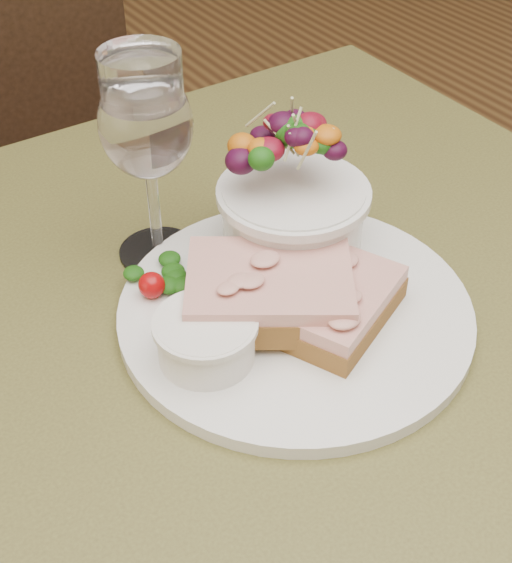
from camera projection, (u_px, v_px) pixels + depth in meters
cafe_table at (273, 416)px, 0.69m from camera, size 0.80×0.80×0.75m
chair_far at (0, 285)px, 1.37m from camera, size 0.43×0.43×0.90m
dinner_plate at (295, 311)px, 0.63m from camera, size 0.29×0.29×0.01m
sandwich_front at (333, 302)px, 0.61m from camera, size 0.13×0.12×0.03m
sandwich_back at (269, 291)px, 0.60m from camera, size 0.16×0.15×0.03m
ramekin at (206, 337)px, 0.57m from camera, size 0.07×0.07×0.04m
salad_bowl at (294, 190)px, 0.65m from camera, size 0.12×0.12×0.13m
garnish at (159, 280)px, 0.64m from camera, size 0.05×0.04×0.02m
wine_glass at (146, 131)px, 0.62m from camera, size 0.08×0.08×0.18m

